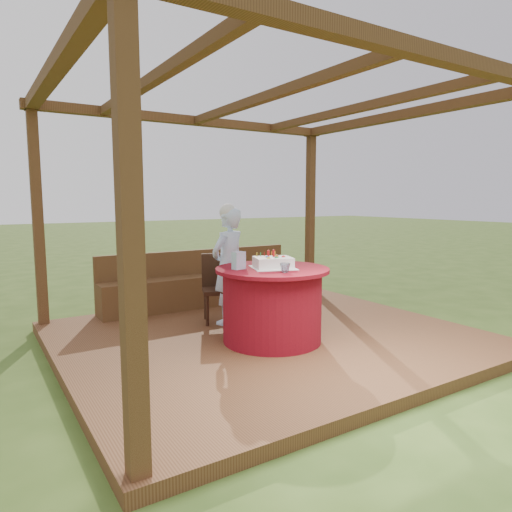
{
  "coord_description": "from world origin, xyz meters",
  "views": [
    {
      "loc": [
        -2.85,
        -4.27,
        1.67
      ],
      "look_at": [
        0.0,
        0.25,
        1.0
      ],
      "focal_mm": 32.0,
      "sensor_mm": 36.0,
      "label": 1
    }
  ],
  "objects": [
    {
      "name": "chair",
      "position": [
        -0.21,
        0.82,
        0.59
      ],
      "size": [
        0.53,
        0.53,
        0.85
      ],
      "color": "#341C10",
      "rests_on": "deck"
    },
    {
      "name": "elderly_woman",
      "position": [
        -0.16,
        0.64,
        0.87
      ],
      "size": [
        0.62,
        0.51,
        1.49
      ],
      "color": "#ABD1FF",
      "rests_on": "deck"
    },
    {
      "name": "bench",
      "position": [
        0.0,
        1.72,
        0.38
      ],
      "size": [
        3.0,
        0.42,
        0.8
      ],
      "color": "brown",
      "rests_on": "deck"
    },
    {
      "name": "pergola",
      "position": [
        0.0,
        0.0,
        2.41
      ],
      "size": [
        4.5,
        4.0,
        2.72
      ],
      "color": "brown",
      "rests_on": "deck"
    },
    {
      "name": "gift_bag",
      "position": [
        -0.46,
        -0.14,
        1.02
      ],
      "size": [
        0.14,
        0.1,
        0.19
      ],
      "primitive_type": "cube",
      "rotation": [
        0.0,
        0.0,
        0.17
      ],
      "color": "#D187C1",
      "rests_on": "table"
    },
    {
      "name": "drinking_glass",
      "position": [
        -0.18,
        -0.58,
        0.98
      ],
      "size": [
        0.11,
        0.11,
        0.1
      ],
      "primitive_type": "imported",
      "rotation": [
        0.0,
        0.0,
        0.07
      ],
      "color": "white",
      "rests_on": "table"
    },
    {
      "name": "deck",
      "position": [
        0.0,
        0.0,
        0.06
      ],
      "size": [
        4.5,
        4.0,
        0.12
      ],
      "primitive_type": "cube",
      "color": "brown",
      "rests_on": "ground"
    },
    {
      "name": "birthday_cake",
      "position": [
        -0.11,
        -0.27,
        0.99
      ],
      "size": [
        0.57,
        0.57,
        0.19
      ],
      "color": "white",
      "rests_on": "table"
    },
    {
      "name": "table",
      "position": [
        -0.11,
        -0.25,
        0.53
      ],
      "size": [
        1.23,
        1.23,
        0.81
      ],
      "color": "maroon",
      "rests_on": "deck"
    },
    {
      "name": "ground",
      "position": [
        0.0,
        0.0,
        0.0
      ],
      "size": [
        60.0,
        60.0,
        0.0
      ],
      "primitive_type": "plane",
      "color": "#39541C",
      "rests_on": "ground"
    }
  ]
}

